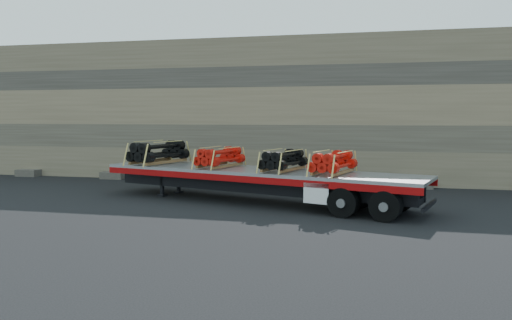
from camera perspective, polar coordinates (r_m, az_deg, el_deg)
The scene contains 7 objects.
ground at distance 19.34m, azimuth -1.84°, elevation -4.52°, with size 120.00×120.00×0.00m, color black.
rock_wall at distance 25.41m, azimuth 1.93°, elevation 5.67°, with size 44.00×3.00×7.00m, color #7A6B54.
trailer at distance 18.54m, azimuth -0.00°, elevation -2.99°, with size 12.47×2.40×1.25m, color #9FA1A6, non-canonical shape.
bundle_front at distance 21.07m, azimuth -11.07°, elevation 0.81°, with size 1.26×2.53×0.90m, color black, non-canonical shape.
bundle_midfront at distance 19.25m, azimuth -4.14°, elevation 0.27°, with size 1.04×2.08×0.74m, color red, non-canonical shape.
bundle_midrear at distance 17.91m, azimuth 3.16°, elevation -0.10°, with size 1.03×2.06×0.73m, color black, non-canonical shape.
bundle_rear at distance 17.17m, azimuth 8.81°, elevation -0.35°, with size 1.05×2.09×0.74m, color red, non-canonical shape.
Camera 1 is at (4.91, -18.43, 3.20)m, focal length 35.00 mm.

